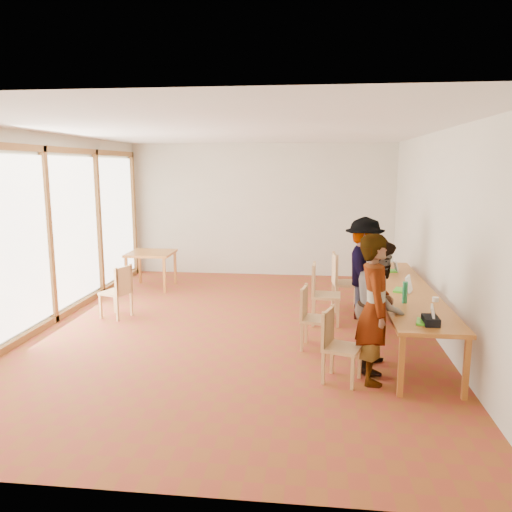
# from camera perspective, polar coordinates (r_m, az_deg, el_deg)

# --- Properties ---
(ground) EXTENTS (8.00, 8.00, 0.00)m
(ground) POSITION_cam_1_polar(r_m,az_deg,el_deg) (7.84, -2.46, -8.28)
(ground) COLOR #9B3C25
(ground) RESTS_ON ground
(wall_back) EXTENTS (6.00, 0.10, 3.00)m
(wall_back) POSITION_cam_1_polar(r_m,az_deg,el_deg) (11.45, 0.61, 5.28)
(wall_back) COLOR beige
(wall_back) RESTS_ON ground
(wall_front) EXTENTS (6.00, 0.10, 3.00)m
(wall_front) POSITION_cam_1_polar(r_m,az_deg,el_deg) (3.68, -12.43, -5.59)
(wall_front) COLOR beige
(wall_front) RESTS_ON ground
(wall_right) EXTENTS (0.10, 8.00, 3.00)m
(wall_right) POSITION_cam_1_polar(r_m,az_deg,el_deg) (7.63, 20.31, 2.15)
(wall_right) COLOR beige
(wall_right) RESTS_ON ground
(window_wall) EXTENTS (0.10, 8.00, 3.00)m
(window_wall) POSITION_cam_1_polar(r_m,az_deg,el_deg) (8.49, -22.72, 2.75)
(window_wall) COLOR white
(window_wall) RESTS_ON ground
(ceiling) EXTENTS (6.00, 8.00, 0.04)m
(ceiling) POSITION_cam_1_polar(r_m,az_deg,el_deg) (7.46, -2.64, 14.31)
(ceiling) COLOR white
(ceiling) RESTS_ON wall_back
(communal_table) EXTENTS (0.80, 4.00, 0.75)m
(communal_table) POSITION_cam_1_polar(r_m,az_deg,el_deg) (7.53, 16.50, -3.92)
(communal_table) COLOR #B46028
(communal_table) RESTS_ON ground
(side_table) EXTENTS (0.90, 0.90, 0.75)m
(side_table) POSITION_cam_1_polar(r_m,az_deg,el_deg) (10.48, -11.90, 0.01)
(side_table) COLOR #B46028
(side_table) RESTS_ON ground
(chair_near) EXTENTS (0.51, 0.51, 0.46)m
(chair_near) POSITION_cam_1_polar(r_m,az_deg,el_deg) (5.95, 9.00, -9.16)
(chair_near) COLOR tan
(chair_near) RESTS_ON ground
(chair_mid) EXTENTS (0.46, 0.46, 0.46)m
(chair_mid) POSITION_cam_1_polar(r_m,az_deg,el_deg) (6.94, 6.19, -6.23)
(chair_mid) COLOR tan
(chair_mid) RESTS_ON ground
(chair_far) EXTENTS (0.47, 0.47, 0.51)m
(chair_far) POSITION_cam_1_polar(r_m,az_deg,el_deg) (8.01, 7.29, -3.56)
(chair_far) COLOR tan
(chair_far) RESTS_ON ground
(chair_empty) EXTENTS (0.51, 0.51, 0.53)m
(chair_empty) POSITION_cam_1_polar(r_m,az_deg,el_deg) (8.80, 9.65, -2.23)
(chair_empty) COLOR tan
(chair_empty) RESTS_ON ground
(chair_spare) EXTENTS (0.52, 0.52, 0.47)m
(chair_spare) POSITION_cam_1_polar(r_m,az_deg,el_deg) (8.54, -15.31, -3.33)
(chair_spare) COLOR tan
(chair_spare) RESTS_ON ground
(person_near) EXTENTS (0.44, 0.65, 1.74)m
(person_near) POSITION_cam_1_polar(r_m,az_deg,el_deg) (5.92, 13.42, -5.88)
(person_near) COLOR gray
(person_near) RESTS_ON ground
(person_mid) EXTENTS (0.77, 0.90, 1.62)m
(person_mid) POSITION_cam_1_polar(r_m,az_deg,el_deg) (6.34, 13.98, -5.45)
(person_mid) COLOR gray
(person_mid) RESTS_ON ground
(person_far) EXTENTS (0.70, 1.12, 1.68)m
(person_far) POSITION_cam_1_polar(r_m,az_deg,el_deg) (8.36, 12.21, -1.38)
(person_far) COLOR gray
(person_far) RESTS_ON ground
(laptop_near) EXTENTS (0.26, 0.28, 0.21)m
(laptop_near) POSITION_cam_1_polar(r_m,az_deg,el_deg) (5.95, 19.17, -6.76)
(laptop_near) COLOR #4DD92B
(laptop_near) RESTS_ON communal_table
(laptop_mid) EXTENTS (0.31, 0.32, 0.23)m
(laptop_mid) POSITION_cam_1_polar(r_m,az_deg,el_deg) (7.32, 16.68, -3.44)
(laptop_mid) COLOR #4DD92B
(laptop_mid) RESTS_ON communal_table
(laptop_far) EXTENTS (0.21, 0.23, 0.18)m
(laptop_far) POSITION_cam_1_polar(r_m,az_deg,el_deg) (8.66, 15.43, -1.39)
(laptop_far) COLOR #4DD92B
(laptop_far) RESTS_ON communal_table
(yellow_mug) EXTENTS (0.15, 0.15, 0.10)m
(yellow_mug) POSITION_cam_1_polar(r_m,az_deg,el_deg) (8.28, 14.47, -1.88)
(yellow_mug) COLOR #FEA82B
(yellow_mug) RESTS_ON communal_table
(green_bottle) EXTENTS (0.07, 0.07, 0.28)m
(green_bottle) POSITION_cam_1_polar(r_m,az_deg,el_deg) (6.70, 16.66, -4.00)
(green_bottle) COLOR #1F7E4B
(green_bottle) RESTS_ON communal_table
(clear_glass) EXTENTS (0.07, 0.07, 0.09)m
(clear_glass) POSITION_cam_1_polar(r_m,az_deg,el_deg) (7.86, 13.80, -2.52)
(clear_glass) COLOR silver
(clear_glass) RESTS_ON communal_table
(condiment_cup) EXTENTS (0.08, 0.08, 0.06)m
(condiment_cup) POSITION_cam_1_polar(r_m,az_deg,el_deg) (6.92, 19.81, -4.69)
(condiment_cup) COLOR white
(condiment_cup) RESTS_ON communal_table
(pink_phone) EXTENTS (0.05, 0.10, 0.01)m
(pink_phone) POSITION_cam_1_polar(r_m,az_deg,el_deg) (6.98, 16.60, -4.56)
(pink_phone) COLOR #F8419F
(pink_phone) RESTS_ON communal_table
(black_pouch) EXTENTS (0.16, 0.26, 0.09)m
(black_pouch) POSITION_cam_1_polar(r_m,az_deg,el_deg) (5.93, 19.34, -6.96)
(black_pouch) COLOR black
(black_pouch) RESTS_ON communal_table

